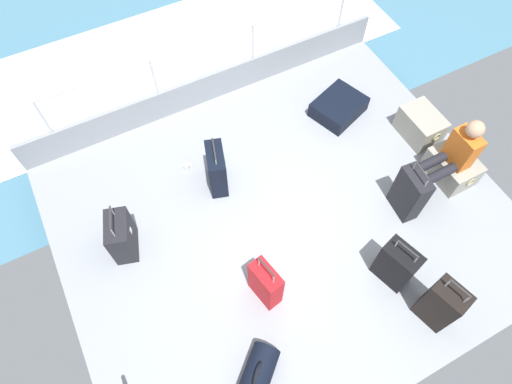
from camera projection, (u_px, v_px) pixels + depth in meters
ground_plane at (285, 220)px, 5.35m from camera, size 4.40×5.20×0.06m
gunwale_port at (209, 87)px, 6.10m from camera, size 0.06×5.20×0.45m
railing_port at (205, 56)px, 5.62m from camera, size 0.04×4.20×1.02m
sea_wake at (176, 54)px, 7.23m from camera, size 12.00×12.00×0.01m
cargo_crate_0 at (421, 125)px, 5.81m from camera, size 0.60×0.40×0.38m
cargo_crate_1 at (452, 167)px, 5.50m from camera, size 0.62×0.44×0.34m
passenger_seated at (452, 155)px, 5.15m from camera, size 0.34×0.66×1.04m
suitcase_0 at (265, 284)px, 4.59m from camera, size 0.40×0.25×0.81m
suitcase_1 at (122, 236)px, 4.89m from camera, size 0.47×0.36×0.75m
suitcase_2 at (339, 107)px, 6.07m from camera, size 0.73×0.80×0.23m
suitcase_3 at (441, 304)px, 4.45m from camera, size 0.40×0.33×0.86m
suitcase_4 at (217, 169)px, 5.32m from camera, size 0.49×0.33×0.74m
suitcase_5 at (396, 265)px, 4.71m from camera, size 0.45×0.34×0.74m
suitcase_6 at (409, 193)px, 5.10m from camera, size 0.41×0.23×0.83m
duffel_bag at (257, 377)px, 4.29m from camera, size 0.60×0.63×0.41m
paper_cup at (187, 167)px, 5.65m from camera, size 0.08×0.08×0.10m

